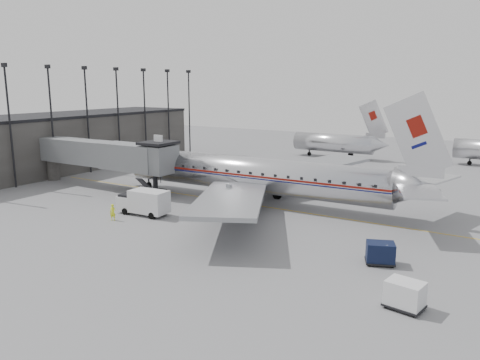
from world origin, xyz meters
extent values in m
plane|color=slate|center=(0.00, 0.00, 0.00)|extent=(160.00, 160.00, 0.00)
cube|color=#393633|center=(-34.00, 10.00, 4.00)|extent=(12.00, 46.00, 8.00)
cube|color=gold|center=(3.00, 6.00, 0.01)|extent=(60.00, 0.15, 0.01)
cube|color=#5B5E60|center=(-22.00, 3.60, 4.30)|extent=(12.00, 2.80, 3.00)
cube|color=#5B5E60|center=(-13.00, 3.60, 4.30)|extent=(8.00, 3.00, 3.10)
cube|color=#5B5E60|center=(-9.00, 4.00, 4.30)|extent=(3.20, 3.60, 3.20)
cube|color=black|center=(-9.00, 4.00, 6.20)|extent=(3.40, 3.80, 0.30)
cube|color=white|center=(-9.00, 4.00, 6.70)|extent=(1.20, 0.15, 0.80)
cylinder|color=black|center=(-9.30, 3.60, 1.40)|extent=(0.56, 0.56, 2.80)
cube|color=black|center=(-9.30, 3.60, 0.35)|extent=(1.60, 2.20, 0.70)
cylinder|color=black|center=(-9.30, 2.60, 0.30)|extent=(0.30, 0.60, 0.60)
cylinder|color=black|center=(-9.30, 4.60, 0.30)|extent=(0.30, 0.60, 0.60)
cylinder|color=#393633|center=(-27.50, 3.60, 1.40)|extent=(1.60, 1.60, 2.80)
cube|color=black|center=(-8.20, 1.30, 1.50)|extent=(0.90, 3.20, 2.90)
cylinder|color=black|center=(-27.50, -2.00, 7.50)|extent=(0.24, 0.24, 15.00)
cube|color=black|center=(-27.50, -2.00, 15.00)|extent=(0.90, 0.25, 0.50)
cylinder|color=black|center=(-27.50, 4.00, 7.50)|extent=(0.24, 0.24, 15.00)
cube|color=black|center=(-27.50, 4.00, 15.00)|extent=(0.90, 0.25, 0.50)
cylinder|color=black|center=(-27.50, 10.00, 7.50)|extent=(0.24, 0.24, 15.00)
cube|color=black|center=(-27.50, 10.00, 15.00)|extent=(0.90, 0.25, 0.50)
cylinder|color=black|center=(-27.50, 16.00, 7.50)|extent=(0.24, 0.24, 15.00)
cube|color=black|center=(-27.50, 16.00, 15.00)|extent=(0.90, 0.25, 0.50)
cylinder|color=black|center=(-27.50, 22.00, 7.50)|extent=(0.24, 0.24, 15.00)
cube|color=black|center=(-27.50, 22.00, 15.00)|extent=(0.90, 0.25, 0.50)
cylinder|color=black|center=(-27.50, 28.00, 7.50)|extent=(0.24, 0.24, 15.00)
cube|color=black|center=(-27.50, 28.00, 15.00)|extent=(0.90, 0.25, 0.50)
cylinder|color=black|center=(-27.50, 34.00, 7.50)|extent=(0.24, 0.24, 15.00)
cube|color=black|center=(-27.50, 34.00, 15.00)|extent=(0.90, 0.25, 0.50)
cylinder|color=silver|center=(-2.00, 42.00, 2.60)|extent=(14.00, 3.20, 3.20)
cube|color=silver|center=(4.80, 42.00, 7.00)|extent=(5.17, 0.26, 6.52)
cylinder|color=black|center=(-6.50, 42.00, 0.50)|extent=(0.24, 0.24, 1.00)
cylinder|color=black|center=(19.50, 46.00, 0.50)|extent=(0.24, 0.24, 1.00)
cylinder|color=silver|center=(1.38, 6.98, 3.09)|extent=(31.04, 4.73, 3.82)
cone|color=silver|center=(-15.63, 6.47, 3.09)|extent=(3.21, 3.91, 3.82)
cone|color=silver|center=(18.70, 7.49, 3.51)|extent=(4.23, 3.75, 3.62)
cube|color=maroon|center=(1.38, 6.98, 3.35)|extent=(31.04, 4.78, 0.19)
cube|color=#090C50|center=(1.38, 6.98, 3.11)|extent=(31.04, 4.78, 0.10)
cube|color=silver|center=(18.39, 7.48, 8.25)|extent=(6.33, 0.50, 7.92)
cube|color=gray|center=(4.20, 16.35, 2.78)|extent=(11.51, 17.42, 1.22)
cube|color=gray|center=(4.75, -2.21, 2.78)|extent=(12.27, 17.32, 1.22)
cylinder|color=gray|center=(1.74, 12.35, 1.50)|extent=(3.57, 2.27, 2.17)
cylinder|color=gray|center=(2.06, 1.63, 1.50)|extent=(3.57, 2.27, 2.17)
cylinder|color=black|center=(-13.05, 6.55, 0.67)|extent=(0.21, 0.21, 1.34)
cylinder|color=black|center=(3.36, 9.72, 0.72)|extent=(0.27, 0.27, 1.44)
cylinder|color=black|center=(3.36, 9.72, 0.46)|extent=(1.04, 0.39, 1.03)
cylinder|color=black|center=(3.52, 4.36, 0.72)|extent=(0.27, 0.27, 1.44)
cylinder|color=black|center=(3.52, 4.36, 0.46)|extent=(1.04, 0.39, 1.03)
cube|color=silver|center=(-4.42, -2.87, 1.41)|extent=(3.88, 2.30, 2.20)
cube|color=silver|center=(-7.04, -3.02, 0.99)|extent=(1.78, 2.08, 1.47)
cube|color=black|center=(-7.04, -3.02, 1.62)|extent=(1.35, 1.85, 0.63)
cylinder|color=black|center=(-6.67, -3.94, 0.34)|extent=(0.68, 0.30, 0.67)
cylinder|color=black|center=(-6.78, -2.06, 0.34)|extent=(0.68, 0.30, 0.67)
cylinder|color=black|center=(-3.33, -3.76, 0.34)|extent=(0.68, 0.30, 0.67)
cylinder|color=black|center=(-3.43, -1.87, 0.34)|extent=(0.68, 0.30, 0.67)
cube|color=black|center=(18.54, -3.83, 0.93)|extent=(2.35, 2.07, 1.37)
cube|color=black|center=(18.54, -3.83, 0.20)|extent=(2.48, 2.20, 0.12)
cylinder|color=black|center=(18.03, -4.66, 0.15)|extent=(0.32, 0.22, 0.29)
cylinder|color=black|center=(19.49, -4.09, 0.15)|extent=(0.32, 0.22, 0.29)
cylinder|color=black|center=(17.60, -3.56, 0.15)|extent=(0.32, 0.22, 0.29)
cylinder|color=black|center=(19.06, -3.00, 0.15)|extent=(0.32, 0.22, 0.29)
cube|color=silver|center=(21.60, -10.00, 0.96)|extent=(2.26, 1.85, 1.42)
cube|color=black|center=(21.60, -10.00, 0.20)|extent=(2.38, 1.97, 0.12)
cylinder|color=black|center=(20.69, -10.46, 0.15)|extent=(0.32, 0.17, 0.30)
cylinder|color=black|center=(22.29, -10.74, 0.15)|extent=(0.32, 0.17, 0.30)
cylinder|color=black|center=(20.90, -9.26, 0.15)|extent=(0.32, 0.17, 0.30)
cylinder|color=black|center=(22.50, -9.54, 0.15)|extent=(0.32, 0.17, 0.30)
imported|color=#E4F41C|center=(-6.22, -6.00, 0.80)|extent=(0.68, 0.56, 1.59)
camera|label=1|loc=(26.51, -36.39, 12.83)|focal=35.00mm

